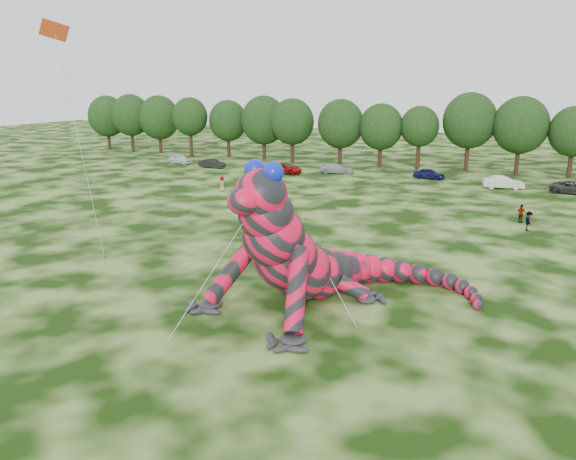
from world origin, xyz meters
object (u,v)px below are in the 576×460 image
(tree_5, at_px, (264,128))
(tree_11, at_px, (520,136))
(car_0, at_px, (181,159))
(spectator_2, at_px, (529,221))
(tree_4, at_px, (228,129))
(tree_12, at_px, (573,142))
(car_6, at_px, (573,188))
(flying_kite, at_px, (59,50))
(tree_8, at_px, (381,136))
(car_1, at_px, (212,163))
(inflatable_gecko, at_px, (316,227))
(tree_2, at_px, (159,124))
(tree_10, at_px, (469,132))
(spectator_3, at_px, (521,214))
(tree_0, at_px, (108,123))
(tree_6, at_px, (292,131))
(tree_7, at_px, (340,133))
(car_4, at_px, (429,174))
(car_5, at_px, (503,182))
(car_3, at_px, (337,169))
(tree_9, at_px, (419,138))
(tree_1, at_px, (131,123))
(tree_3, at_px, (190,127))
(spectator_1, at_px, (276,216))
(spectator_4, at_px, (222,184))
(car_2, at_px, (284,168))

(tree_5, distance_m, tree_11, 36.91)
(car_0, distance_m, spectator_2, 52.70)
(tree_4, bearing_deg, tree_12, -1.12)
(car_0, height_order, car_6, car_0)
(flying_kite, xyz_separation_m, tree_12, (28.62, 54.24, -8.94))
(tree_8, xyz_separation_m, car_1, (-21.62, -9.80, -3.84))
(inflatable_gecko, bearing_deg, tree_2, 153.35)
(inflatable_gecko, relative_size, tree_11, 1.61)
(tree_10, bearing_deg, spectator_3, -74.55)
(tree_0, height_order, car_1, tree_0)
(car_1, bearing_deg, tree_6, -38.69)
(tree_5, relative_size, tree_8, 1.10)
(tree_4, bearing_deg, tree_2, 179.79)
(tree_7, bearing_deg, car_4, -26.01)
(inflatable_gecko, bearing_deg, spectator_2, 82.81)
(tree_5, distance_m, car_5, 38.08)
(car_1, bearing_deg, tree_0, 69.62)
(tree_4, distance_m, car_3, 23.82)
(tree_0, relative_size, tree_9, 1.10)
(car_4, relative_size, car_6, 0.82)
(tree_1, xyz_separation_m, tree_3, (12.64, -0.98, -0.18))
(tree_12, bearing_deg, car_4, -154.07)
(car_3, bearing_deg, spectator_1, -173.25)
(tree_11, xyz_separation_m, tree_12, (6.23, -0.46, -0.55))
(inflatable_gecko, distance_m, spectator_2, 23.34)
(tree_11, height_order, tree_12, tree_11)
(tree_8, distance_m, tree_11, 18.05)
(tree_9, bearing_deg, tree_5, 177.42)
(tree_0, height_order, spectator_1, tree_0)
(tree_2, height_order, tree_7, tree_2)
(tree_3, bearing_deg, tree_5, 6.20)
(tree_4, xyz_separation_m, car_5, (42.51, -11.97, -3.80))
(tree_1, relative_size, car_4, 2.53)
(tree_1, xyz_separation_m, tree_9, (49.42, -0.71, -0.57))
(tree_0, distance_m, tree_3, 18.97)
(inflatable_gecko, distance_m, tree_4, 62.34)
(tree_12, distance_m, car_6, 11.91)
(car_6, bearing_deg, tree_9, 70.16)
(tree_3, relative_size, car_4, 2.44)
(flying_kite, distance_m, car_1, 48.68)
(tree_10, bearing_deg, car_4, -111.59)
(tree_3, bearing_deg, spectator_2, -29.81)
(inflatable_gecko, xyz_separation_m, tree_10, (2.20, 51.56, 1.19))
(tree_6, relative_size, spectator_4, 5.63)
(inflatable_gecko, height_order, tree_6, tree_6)
(flying_kite, relative_size, spectator_2, 9.55)
(tree_6, bearing_deg, tree_7, 0.92)
(tree_0, height_order, tree_12, tree_0)
(spectator_3, bearing_deg, tree_11, 52.38)
(car_2, bearing_deg, spectator_3, -123.13)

